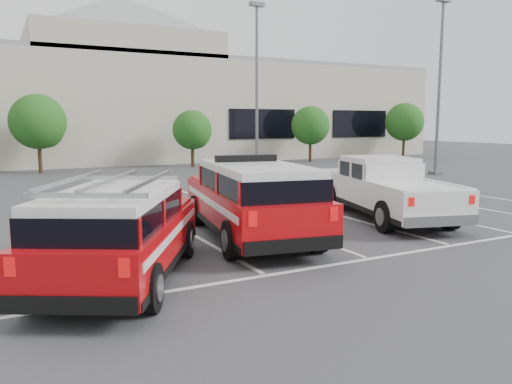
% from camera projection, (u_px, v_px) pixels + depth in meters
% --- Properties ---
extents(ground, '(120.00, 120.00, 0.00)m').
position_uv_depth(ground, '(302.00, 235.00, 13.93)').
color(ground, '#3B3B3E').
rests_on(ground, ground).
extents(stall_markings, '(23.00, 15.00, 0.01)m').
position_uv_depth(stall_markings, '(233.00, 210.00, 17.88)').
color(stall_markings, silver).
rests_on(stall_markings, ground).
extents(convention_building, '(60.00, 16.99, 13.20)m').
position_uv_depth(convention_building, '(95.00, 103.00, 41.32)').
color(convention_building, '#B8B29C').
rests_on(convention_building, ground).
extents(tree_mid_left, '(3.37, 3.37, 4.85)m').
position_uv_depth(tree_mid_left, '(40.00, 124.00, 30.60)').
color(tree_mid_left, '#3F2B19').
rests_on(tree_mid_left, ground).
extents(tree_mid_right, '(2.77, 2.77, 3.99)m').
position_uv_depth(tree_mid_right, '(193.00, 131.00, 35.27)').
color(tree_mid_right, '#3F2B19').
rests_on(tree_mid_right, ground).
extents(tree_right, '(3.07, 3.07, 4.42)m').
position_uv_depth(tree_right, '(311.00, 127.00, 39.83)').
color(tree_right, '#3F2B19').
rests_on(tree_right, ground).
extents(tree_far_right, '(3.37, 3.37, 4.85)m').
position_uv_depth(tree_far_right, '(405.00, 123.00, 44.39)').
color(tree_far_right, '#3F2B19').
rests_on(tree_far_right, ground).
extents(light_pole_mid, '(0.90, 0.60, 10.24)m').
position_uv_depth(light_pole_mid, '(257.00, 88.00, 30.47)').
color(light_pole_mid, '#59595E').
rests_on(light_pole_mid, ground).
extents(light_pole_right, '(0.90, 0.60, 10.24)m').
position_uv_depth(light_pole_right, '(439.00, 87.00, 29.34)').
color(light_pole_right, '#59595E').
rests_on(light_pole_right, ground).
extents(fire_chief_suv, '(3.36, 6.62, 2.22)m').
position_uv_depth(fire_chief_suv, '(252.00, 205.00, 13.38)').
color(fire_chief_suv, '#B2080D').
rests_on(fire_chief_suv, ground).
extents(white_pickup, '(3.87, 6.78, 1.97)m').
position_uv_depth(white_pickup, '(385.00, 194.00, 16.34)').
color(white_pickup, silver).
rests_on(white_pickup, ground).
extents(ladder_suv, '(4.42, 5.66, 2.10)m').
position_uv_depth(ladder_suv, '(120.00, 240.00, 9.71)').
color(ladder_suv, '#B2080D').
rests_on(ladder_suv, ground).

